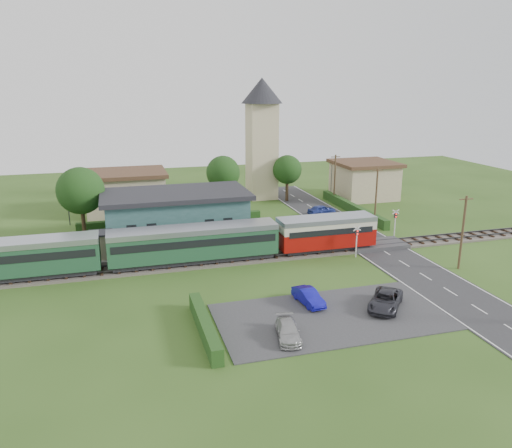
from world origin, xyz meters
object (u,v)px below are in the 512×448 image
object	(u,v)px
house_west	(126,191)
car_park_dark	(386,300)
church_tower	(262,130)
crossing_signal_near	(357,237)
car_park_silver	(288,331)
pedestrian_far	(137,245)
pedestrian_near	(254,238)
station_building	(176,215)
car_park_blue	(308,297)
car_on_road	(322,210)
crossing_signal_far	(395,219)
train	(160,246)
equipment_hut	(101,245)
house_east	(364,179)

from	to	relation	value
house_west	car_park_dark	bearing A→B (deg)	-63.84
church_tower	crossing_signal_near	distance (m)	29.57
car_park_silver	pedestrian_far	xyz separation A→B (m)	(-8.89, 19.49, 0.77)
crossing_signal_near	pedestrian_near	xyz separation A→B (m)	(-9.26, 4.81, -0.83)
house_west	pedestrian_near	xyz separation A→B (m)	(12.14, -20.60, -1.49)
car_park_silver	crossing_signal_near	bearing A→B (deg)	60.10
house_west	pedestrian_far	xyz separation A→B (m)	(0.41, -19.78, -1.41)
crossing_signal_near	car_park_silver	size ratio (longest dim) A/B	0.88
station_building	car_park_blue	xyz separation A→B (m)	(7.68, -20.49, -2.02)
car_on_road	car_park_blue	distance (m)	28.10
house_west	pedestrian_far	bearing A→B (deg)	-88.82
crossing_signal_far	car_park_silver	distance (m)	26.89
station_building	car_on_road	distance (m)	20.39
car_on_road	train	bearing A→B (deg)	111.10
car_park_blue	car_on_road	bearing A→B (deg)	57.45
train	car_park_dark	world-z (taller)	train
car_on_road	car_park_blue	size ratio (longest dim) A/B	1.07
car_park_dark	pedestrian_far	size ratio (longest dim) A/B	2.45
station_building	pedestrian_far	distance (m)	7.50
train	church_tower	bearing A→B (deg)	55.88
crossing_signal_near	car_park_dark	size ratio (longest dim) A/B	0.72
station_building	train	world-z (taller)	station_building
station_building	car_park_blue	size ratio (longest dim) A/B	4.45
equipment_hut	house_west	size ratio (longest dim) A/B	0.24
house_east	pedestrian_near	bearing A→B (deg)	-139.39
equipment_hut	pedestrian_near	xyz separation A→B (m)	(15.14, -0.80, -0.44)
equipment_hut	house_east	bearing A→B (deg)	26.32
crossing_signal_far	equipment_hut	bearing A→B (deg)	178.54
crossing_signal_far	car_park_dark	size ratio (longest dim) A/B	0.72
train	church_tower	xyz separation A→B (m)	(17.62, 26.00, 8.05)
equipment_hut	pedestrian_near	world-z (taller)	equipment_hut
station_building	house_west	bearing A→B (deg)	109.65
train	pedestrian_near	distance (m)	10.09
station_building	car_park_dark	xyz separation A→B (m)	(13.10, -22.85, -1.98)
station_building	house_east	distance (m)	32.70
station_building	crossing_signal_near	bearing A→B (deg)	-34.81
car_park_silver	car_park_dark	bearing A→B (deg)	26.58
train	car_park_dark	distance (m)	21.00
pedestrian_far	crossing_signal_near	bearing A→B (deg)	-95.53
car_on_road	pedestrian_far	size ratio (longest dim) A/B	2.06
crossing_signal_near	car_park_blue	bearing A→B (deg)	-133.79
car_park_blue	pedestrian_far	world-z (taller)	pedestrian_far
house_west	pedestrian_far	distance (m)	19.84
crossing_signal_far	pedestrian_near	bearing A→B (deg)	179.98
pedestrian_far	church_tower	bearing A→B (deg)	-31.23
crossing_signal_far	car_park_blue	distance (m)	21.18
station_building	church_tower	size ratio (longest dim) A/B	0.91
car_park_silver	house_east	bearing A→B (deg)	67.34
train	church_tower	size ratio (longest dim) A/B	2.45
pedestrian_far	car_park_dark	bearing A→B (deg)	-124.50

